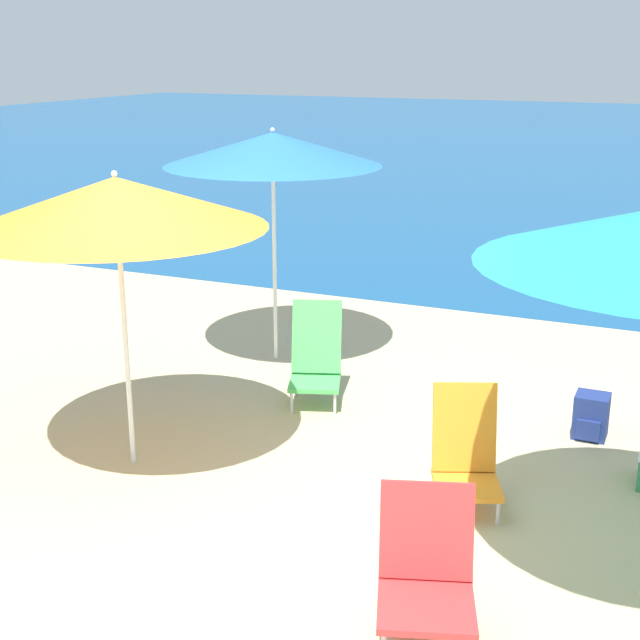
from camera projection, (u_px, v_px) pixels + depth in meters
The scene contains 8 objects.
ground_plane at pixel (199, 514), 5.65m from camera, with size 60.00×60.00×0.00m, color #C6B284.
sea_water at pixel (622, 142), 27.59m from camera, with size 60.00×40.00×0.01m.
beach_umbrella_blue at pixel (273, 149), 7.88m from camera, with size 1.96×1.96×2.16m.
beach_umbrella_orange at pixel (116, 203), 5.81m from camera, with size 2.00×2.00×2.07m.
beach_chair_green at pixel (316, 356), 7.36m from camera, with size 0.57×0.66×0.82m.
beach_chair_red at pixel (426, 568), 4.44m from camera, with size 0.63×0.68×0.74m.
beach_chair_orange at pixel (465, 452), 5.70m from camera, with size 0.56×0.60×0.78m.
backpack_navy at pixel (591, 416), 6.72m from camera, with size 0.25×0.26×0.34m.
Camera 1 is at (2.74, -4.30, 2.84)m, focal length 50.00 mm.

